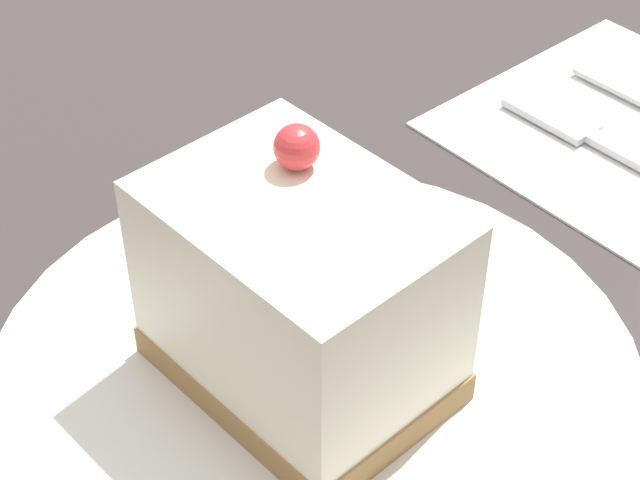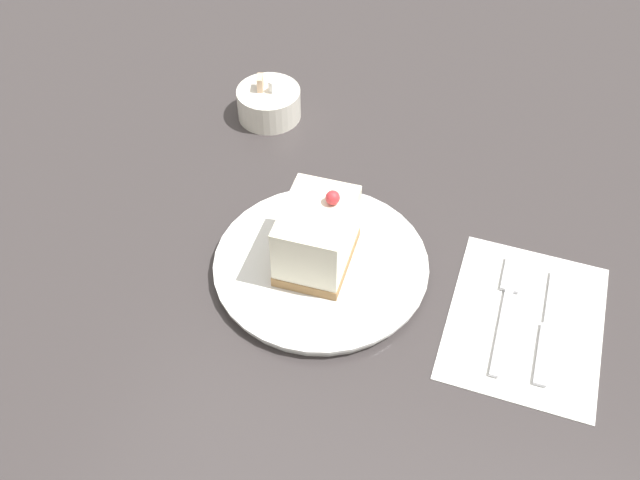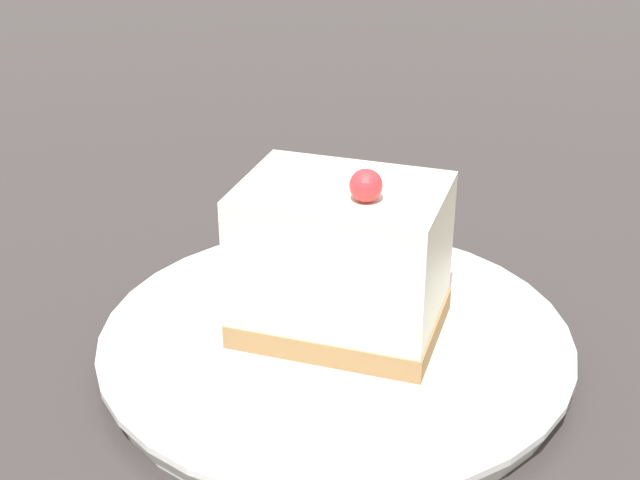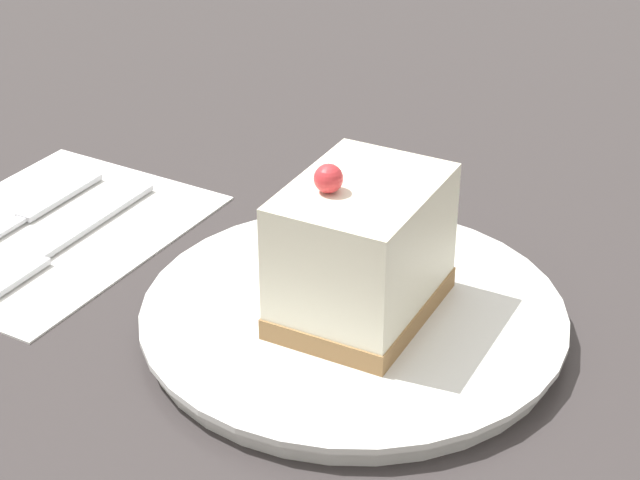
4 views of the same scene
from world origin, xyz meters
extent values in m
plane|color=#383333|center=(0.00, 0.00, 0.00)|extent=(4.00, 4.00, 0.00)
cylinder|color=silver|center=(0.00, -0.02, 0.01)|extent=(0.25, 0.25, 0.02)
cylinder|color=silver|center=(0.00, -0.02, 0.01)|extent=(0.26, 0.26, 0.00)
cube|color=#9E7547|center=(-0.01, -0.02, 0.02)|extent=(0.08, 0.11, 0.01)
cube|color=white|center=(-0.01, -0.02, 0.07)|extent=(0.08, 0.11, 0.07)
sphere|color=red|center=(0.01, 0.00, 0.11)|extent=(0.02, 0.02, 0.02)
cube|color=#B2B2B7|center=(0.22, 0.04, 0.01)|extent=(0.02, 0.05, 0.00)
cube|color=#B2B2B7|center=(0.27, 0.02, 0.01)|extent=(0.01, 0.08, 0.00)
camera|label=1|loc=(-0.19, -0.23, 0.33)|focal=60.00mm
camera|label=2|loc=(0.18, -0.55, 0.67)|focal=40.00mm
camera|label=3|loc=(0.39, 0.12, 0.28)|focal=50.00mm
camera|label=4|loc=(-0.25, 0.47, 0.37)|focal=60.00mm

